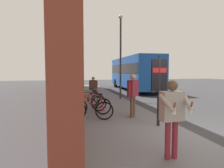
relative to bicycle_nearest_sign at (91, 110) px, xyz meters
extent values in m
plane|color=#38383A|center=(3.85, -3.89, -0.51)|extent=(60.00, 60.00, 0.00)
cube|color=slate|center=(5.85, -1.14, -0.45)|extent=(24.00, 3.50, 0.12)
cube|color=brown|center=(6.85, 0.91, 3.91)|extent=(22.00, 0.60, 8.85)
cube|color=black|center=(-0.15, 0.59, 1.89)|extent=(0.90, 0.06, 1.60)
cube|color=black|center=(3.35, 0.59, 1.89)|extent=(0.90, 0.06, 1.60)
cube|color=black|center=(6.85, 0.59, 1.89)|extent=(0.90, 0.06, 1.60)
torus|color=black|center=(0.14, 0.51, -0.03)|extent=(0.25, 0.71, 0.72)
torus|color=black|center=(-0.14, -0.50, -0.03)|extent=(0.25, 0.71, 0.72)
cylinder|color=#B21E1E|center=(0.00, -0.02, 0.25)|extent=(0.30, 0.99, 0.58)
cylinder|color=#B21E1E|center=(0.02, 0.06, 0.50)|extent=(0.26, 0.83, 0.09)
cylinder|color=#B21E1E|center=(-0.12, -0.43, 0.22)|extent=(0.08, 0.19, 0.51)
cube|color=black|center=(-0.10, -0.35, 0.51)|extent=(0.15, 0.22, 0.06)
cylinder|color=#B21E1E|center=(0.13, 0.47, 0.57)|extent=(0.47, 0.15, 0.02)
torus|color=black|center=(0.66, 0.42, -0.03)|extent=(0.11, 0.72, 0.72)
torus|color=black|center=(0.74, -0.62, -0.03)|extent=(0.11, 0.72, 0.72)
cylinder|color=#B21E1E|center=(0.70, -0.13, 0.25)|extent=(0.11, 1.02, 0.58)
cylinder|color=#B21E1E|center=(0.70, -0.05, 0.50)|extent=(0.10, 0.85, 0.09)
cylinder|color=#B21E1E|center=(0.74, -0.55, 0.22)|extent=(0.05, 0.19, 0.51)
cube|color=black|center=(0.73, -0.47, 0.51)|extent=(0.11, 0.21, 0.06)
cylinder|color=#B21E1E|center=(0.67, 0.37, 0.57)|extent=(0.48, 0.06, 0.02)
torus|color=black|center=(1.58, 0.49, -0.03)|extent=(0.11, 0.72, 0.72)
torus|color=black|center=(1.50, -0.56, -0.03)|extent=(0.11, 0.72, 0.72)
cylinder|color=black|center=(1.54, -0.06, 0.25)|extent=(0.11, 1.02, 0.58)
cylinder|color=black|center=(1.54, 0.01, 0.50)|extent=(0.10, 0.85, 0.09)
cylinder|color=black|center=(1.51, -0.48, 0.22)|extent=(0.05, 0.19, 0.51)
cube|color=black|center=(1.51, -0.41, 0.51)|extent=(0.12, 0.21, 0.06)
cylinder|color=black|center=(1.58, 0.44, 0.57)|extent=(0.48, 0.06, 0.02)
torus|color=black|center=(2.43, 0.41, -0.03)|extent=(0.21, 0.72, 0.72)
torus|color=black|center=(2.20, -0.62, -0.03)|extent=(0.21, 0.72, 0.72)
cylinder|color=#267F3F|center=(2.31, -0.13, 0.25)|extent=(0.25, 1.00, 0.58)
cylinder|color=#267F3F|center=(2.33, -0.05, 0.50)|extent=(0.22, 0.84, 0.09)
cylinder|color=#267F3F|center=(2.22, -0.54, 0.22)|extent=(0.07, 0.19, 0.51)
cube|color=black|center=(2.23, -0.47, 0.51)|extent=(0.14, 0.22, 0.06)
cylinder|color=#267F3F|center=(2.42, 0.36, 0.57)|extent=(0.47, 0.13, 0.02)
torus|color=black|center=(3.11, 0.51, -0.03)|extent=(0.06, 0.72, 0.72)
torus|color=black|center=(3.11, -0.54, -0.03)|extent=(0.06, 0.72, 0.72)
cylinder|color=silver|center=(3.11, -0.04, 0.25)|extent=(0.04, 1.02, 0.58)
cylinder|color=silver|center=(3.11, 0.04, 0.50)|extent=(0.04, 0.85, 0.09)
cylinder|color=silver|center=(3.11, -0.46, 0.22)|extent=(0.04, 0.18, 0.51)
cube|color=black|center=(3.11, -0.39, 0.51)|extent=(0.10, 0.20, 0.06)
cylinder|color=silver|center=(3.11, 0.46, 0.57)|extent=(0.48, 0.03, 0.02)
cylinder|color=black|center=(-1.31, -2.18, 0.81)|extent=(0.10, 0.10, 2.40)
cube|color=black|center=(-1.31, -2.18, 1.36)|extent=(0.11, 0.55, 1.10)
cube|color=red|center=(-1.31, -2.18, 1.53)|extent=(0.12, 0.50, 0.16)
cube|color=#1951B2|center=(11.72, -5.89, 1.34)|extent=(10.58, 2.88, 3.00)
cube|color=black|center=(11.72, -5.89, 1.70)|extent=(10.38, 2.91, 0.90)
cylinder|color=black|center=(8.32, -6.97, -0.01)|extent=(1.01, 0.29, 1.00)
cylinder|color=black|center=(8.41, -4.57, -0.01)|extent=(1.01, 0.29, 1.00)
cylinder|color=black|center=(15.03, -7.21, -0.01)|extent=(1.01, 0.29, 1.00)
cylinder|color=black|center=(15.12, -4.82, -0.01)|extent=(1.01, 0.29, 1.00)
cylinder|color=brown|center=(0.09, -1.79, 0.04)|extent=(0.13, 0.13, 0.87)
cylinder|color=brown|center=(-0.02, -1.65, 0.04)|extent=(0.13, 0.13, 0.87)
cube|color=maroon|center=(0.03, -1.72, 0.80)|extent=(0.52, 0.55, 0.65)
sphere|color=#D8AD8C|center=(0.03, -1.72, 1.26)|extent=(0.23, 0.23, 0.23)
cylinder|color=maroon|center=(0.22, -1.93, 0.76)|extent=(0.10, 0.10, 0.58)
cylinder|color=maroon|center=(-0.15, -1.50, 0.76)|extent=(0.10, 0.10, 0.58)
cylinder|color=#334C8C|center=(4.67, -0.80, -0.02)|extent=(0.11, 0.11, 0.75)
cylinder|color=#334C8C|center=(4.74, -0.66, -0.02)|extent=(0.11, 0.11, 0.75)
cube|color=brown|center=(4.70, -0.73, 0.64)|extent=(0.41, 0.49, 0.56)
sphere|color=tan|center=(4.70, -0.73, 1.03)|extent=(0.20, 0.20, 0.20)
cylinder|color=brown|center=(4.58, -0.95, 0.60)|extent=(0.09, 0.09, 0.50)
cylinder|color=brown|center=(4.83, -0.51, 0.60)|extent=(0.09, 0.09, 0.50)
cylinder|color=maroon|center=(-3.66, -1.38, 0.03)|extent=(0.12, 0.12, 0.84)
cylinder|color=maroon|center=(-3.67, -1.20, 0.03)|extent=(0.12, 0.12, 0.84)
cube|color=#B2A599|center=(-3.66, -1.29, 0.76)|extent=(0.26, 0.50, 0.63)
sphere|color=brown|center=(-3.66, -1.29, 1.20)|extent=(0.23, 0.23, 0.23)
cylinder|color=#B2A599|center=(-3.85, -1.53, 0.87)|extent=(0.46, 0.17, 0.35)
cone|color=white|center=(-4.04, -1.50, 0.76)|extent=(0.13, 0.09, 0.16)
cylinder|color=brown|center=(-4.04, -1.50, 0.86)|extent=(0.06, 0.04, 0.11)
cylinder|color=#B2A599|center=(-3.86, -1.07, 0.87)|extent=(0.46, 0.20, 0.35)
cone|color=white|center=(-4.05, -1.11, 0.76)|extent=(0.13, 0.09, 0.16)
cylinder|color=brown|center=(-4.05, -1.11, 0.86)|extent=(0.06, 0.04, 0.11)
cylinder|color=#333338|center=(5.00, -2.59, 2.26)|extent=(0.12, 0.12, 5.29)
sphere|color=silver|center=(5.00, -2.59, 5.02)|extent=(0.28, 0.28, 0.28)
camera|label=1|loc=(-7.29, 0.87, 1.52)|focal=30.67mm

